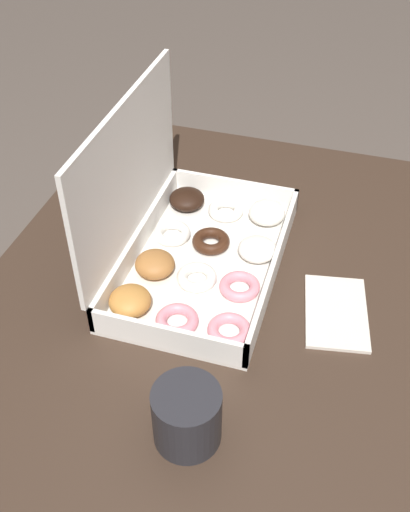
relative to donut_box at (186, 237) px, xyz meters
name	(u,v)px	position (x,y,z in m)	size (l,w,h in m)	color
ground_plane	(231,505)	(-0.05, -0.11, -0.78)	(8.00, 8.00, 0.00)	#564C44
dining_table	(241,338)	(-0.05, -0.11, -0.16)	(0.96, 0.85, 0.73)	#38281E
donut_box	(186,237)	(0.00, 0.00, 0.00)	(0.39, 0.25, 0.28)	silver
coffee_mug	(187,415)	(-0.32, -0.11, -0.01)	(0.09, 0.09, 0.09)	#232328
paper_napkin	(336,314)	(-0.05, -0.26, -0.05)	(0.17, 0.12, 0.01)	silver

